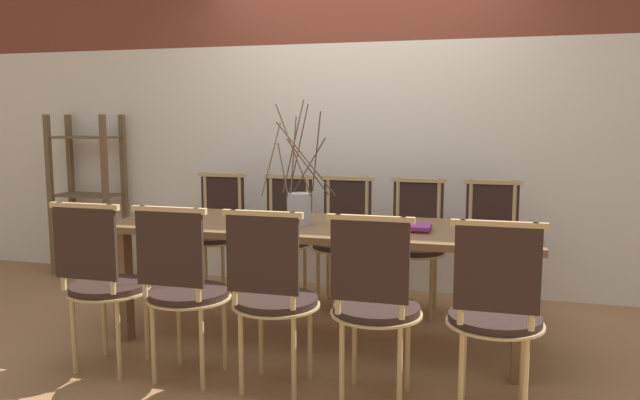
% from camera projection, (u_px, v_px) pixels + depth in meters
% --- Properties ---
extents(ground_plane, '(16.00, 16.00, 0.00)m').
position_uv_depth(ground_plane, '(320.00, 340.00, 3.91)').
color(ground_plane, '#9E7047').
extents(wall_rear, '(12.00, 0.06, 3.20)m').
position_uv_depth(wall_rear, '(364.00, 90.00, 4.95)').
color(wall_rear, silver).
rests_on(wall_rear, ground_plane).
extents(dining_table, '(2.57, 0.85, 0.74)m').
position_uv_depth(dining_table, '(320.00, 240.00, 3.82)').
color(dining_table, brown).
rests_on(dining_table, ground_plane).
extents(chair_near_leftend, '(0.45, 0.45, 0.95)m').
position_uv_depth(chair_near_leftend, '(103.00, 279.00, 3.37)').
color(chair_near_leftend, black).
rests_on(chair_near_leftend, ground_plane).
extents(chair_near_left, '(0.45, 0.45, 0.95)m').
position_uv_depth(chair_near_left, '(184.00, 285.00, 3.25)').
color(chair_near_left, black).
rests_on(chair_near_left, ground_plane).
extents(chair_near_center, '(0.45, 0.45, 0.95)m').
position_uv_depth(chair_near_center, '(273.00, 293.00, 3.11)').
color(chair_near_center, black).
rests_on(chair_near_center, ground_plane).
extents(chair_near_right, '(0.45, 0.45, 0.95)m').
position_uv_depth(chair_near_right, '(375.00, 301.00, 2.98)').
color(chair_near_right, black).
rests_on(chair_near_right, ground_plane).
extents(chair_near_rightend, '(0.45, 0.45, 0.95)m').
position_uv_depth(chair_near_rightend, '(495.00, 310.00, 2.83)').
color(chair_near_rightend, black).
rests_on(chair_near_rightend, ground_plane).
extents(chair_far_leftend, '(0.45, 0.45, 0.95)m').
position_uv_depth(chair_far_leftend, '(216.00, 230.00, 4.86)').
color(chair_far_leftend, black).
rests_on(chair_far_leftend, ground_plane).
extents(chair_far_left, '(0.45, 0.45, 0.95)m').
position_uv_depth(chair_far_left, '(284.00, 233.00, 4.71)').
color(chair_far_left, black).
rests_on(chair_far_left, ground_plane).
extents(chair_far_center, '(0.45, 0.45, 0.95)m').
position_uv_depth(chair_far_center, '(343.00, 236.00, 4.59)').
color(chair_far_center, black).
rests_on(chair_far_center, ground_plane).
extents(chair_far_right, '(0.45, 0.45, 0.95)m').
position_uv_depth(chair_far_right, '(415.00, 240.00, 4.44)').
color(chair_far_right, black).
rests_on(chair_far_right, ground_plane).
extents(chair_far_rightend, '(0.45, 0.45, 0.95)m').
position_uv_depth(chair_far_rightend, '(491.00, 244.00, 4.31)').
color(chair_far_rightend, black).
rests_on(chair_far_rightend, ground_plane).
extents(vase_centerpiece, '(0.43, 0.43, 0.76)m').
position_uv_depth(vase_centerpiece, '(299.00, 205.00, 3.81)').
color(vase_centerpiece, '#B2BCC1').
rests_on(vase_centerpiece, dining_table).
extents(book_stack, '(0.22, 0.18, 0.03)m').
position_uv_depth(book_stack, '(413.00, 228.00, 3.60)').
color(book_stack, maroon).
rests_on(book_stack, dining_table).
extents(shelving_rack, '(0.60, 0.33, 1.41)m').
position_uv_depth(shelving_rack, '(88.00, 196.00, 5.49)').
color(shelving_rack, brown).
rests_on(shelving_rack, ground_plane).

